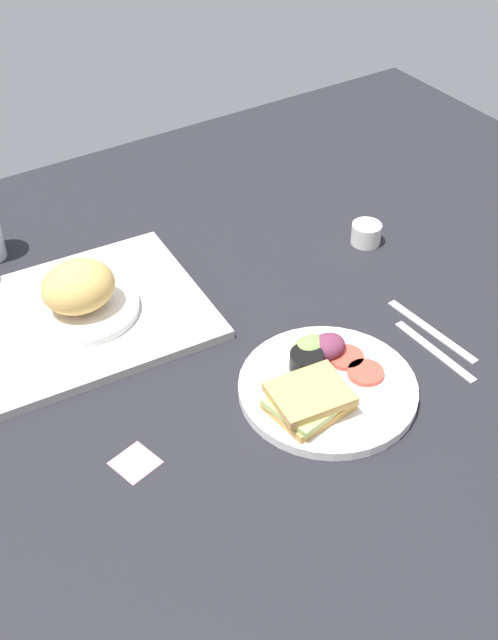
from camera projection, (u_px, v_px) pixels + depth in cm
name	position (u px, v px, depth cm)	size (l,w,h in cm)	color
ground_plane	(249.00, 360.00, 128.79)	(190.00, 150.00, 3.00)	black
serving_tray	(69.00, 320.00, 132.95)	(45.00, 33.00, 1.60)	#B2B2AD
bread_plate_near	(79.00, 294.00, 130.68)	(19.15, 19.15, 9.73)	white
plate_with_salad	(323.00, 384.00, 120.05)	(27.12, 27.12, 5.40)	white
espresso_cup	(366.00, 234.00, 150.56)	(5.60, 5.60, 4.00)	silver
fork	(435.00, 350.00, 128.02)	(17.00, 1.40, 0.50)	#B7B7BC
knife	(432.00, 330.00, 131.84)	(19.00, 1.40, 0.50)	#B7B7BC
sticky_note	(135.00, 463.00, 110.60)	(5.60, 5.60, 0.12)	pink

